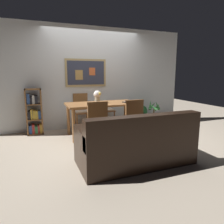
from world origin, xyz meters
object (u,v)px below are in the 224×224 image
(flower_vase, at_px, (97,96))
(tv_remote, at_px, (125,102))
(dining_table, at_px, (102,107))
(dining_chair_far_left, at_px, (81,108))
(dining_chair_near_left, at_px, (96,120))
(leather_couch, at_px, (136,145))
(potted_ivy, at_px, (141,113))
(bookshelf, at_px, (34,114))
(dining_chair_near_right, at_px, (132,117))
(potted_palm, at_px, (154,116))
(dining_chair_far_right, at_px, (105,106))

(flower_vase, height_order, tv_remote, flower_vase)
(dining_table, relative_size, dining_chair_far_left, 1.79)
(dining_chair_near_left, distance_m, leather_couch, 1.04)
(dining_chair_near_left, height_order, leather_couch, dining_chair_near_left)
(dining_chair_near_left, height_order, potted_ivy, dining_chair_near_left)
(bookshelf, relative_size, tv_remote, 6.90)
(dining_chair_near_right, distance_m, flower_vase, 1.03)
(potted_palm, height_order, tv_remote, tv_remote)
(dining_chair_far_right, distance_m, bookshelf, 1.82)
(dining_chair_far_left, height_order, potted_ivy, dining_chair_far_left)
(bookshelf, distance_m, flower_vase, 1.55)
(bookshelf, height_order, potted_ivy, bookshelf)
(leather_couch, distance_m, tv_remote, 1.69)
(dining_chair_far_right, bearing_deg, potted_palm, -18.91)
(bookshelf, bearing_deg, dining_chair_near_left, -51.78)
(dining_chair_near_right, bearing_deg, bookshelf, 143.12)
(dining_chair_far_left, relative_size, dining_chair_near_left, 1.00)
(flower_vase, bearing_deg, leather_couch, -87.47)
(dining_chair_near_left, bearing_deg, dining_chair_far_left, 87.95)
(bookshelf, height_order, flower_vase, bookshelf)
(potted_ivy, bearing_deg, potted_palm, -47.61)
(dining_chair_far_right, xyz_separation_m, potted_palm, (1.27, -0.43, -0.28))
(dining_chair_far_left, distance_m, leather_couch, 2.47)
(flower_vase, bearing_deg, dining_chair_far_left, 109.63)
(dining_chair_far_left, bearing_deg, dining_chair_near_right, -64.66)
(dining_table, height_order, dining_chair_near_right, dining_chair_near_right)
(potted_ivy, relative_size, flower_vase, 1.93)
(dining_chair_far_right, bearing_deg, leather_couch, -98.17)
(dining_chair_far_right, bearing_deg, dining_chair_far_left, -176.43)
(tv_remote, bearing_deg, leather_couch, -108.58)
(dining_table, height_order, dining_chair_far_left, dining_chair_far_left)
(dining_chair_far_left, height_order, potted_palm, dining_chair_far_left)
(tv_remote, bearing_deg, dining_chair_far_right, 99.82)
(dining_table, distance_m, dining_chair_near_right, 0.86)
(dining_table, xyz_separation_m, dining_chair_far_right, (0.34, 0.78, -0.12))
(flower_vase, bearing_deg, dining_table, -40.12)
(bookshelf, relative_size, flower_vase, 3.85)
(leather_couch, distance_m, potted_palm, 2.61)
(dining_chair_near_right, bearing_deg, dining_table, 116.63)
(dining_chair_far_left, bearing_deg, tv_remote, -47.16)
(dining_chair_far_right, xyz_separation_m, leather_couch, (-0.36, -2.48, -0.23))
(tv_remote, bearing_deg, bookshelf, 158.14)
(dining_chair_far_right, height_order, dining_chair_near_left, same)
(tv_remote, bearing_deg, flower_vase, 158.13)
(leather_couch, bearing_deg, potted_ivy, 59.12)
(dining_chair_near_right, xyz_separation_m, leather_couch, (-0.39, -0.94, -0.23))
(dining_chair_near_left, bearing_deg, potted_ivy, 38.01)
(dining_chair_far_right, height_order, dining_chair_near_right, same)
(dining_chair_near_left, bearing_deg, dining_chair_far_right, 64.81)
(dining_chair_near_left, height_order, potted_palm, dining_chair_near_left)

